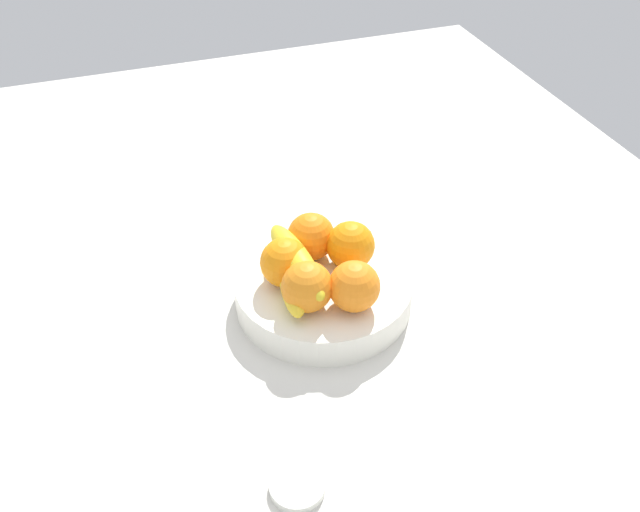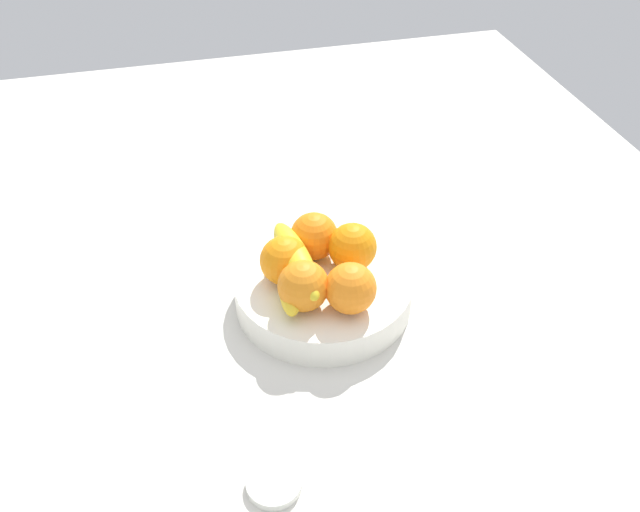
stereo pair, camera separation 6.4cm
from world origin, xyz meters
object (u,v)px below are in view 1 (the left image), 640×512
fruit_bowl (320,290)px  orange_back_left (307,287)px  orange_front_right (311,237)px  orange_center (285,262)px  orange_front_left (351,245)px  banana_bunch (295,269)px  orange_back_right (354,286)px  jar_lid (297,486)px

fruit_bowl → orange_back_left: bearing=-35.6°
orange_front_right → orange_center: size_ratio=1.00×
orange_front_left → banana_bunch: 9.12cm
orange_back_right → orange_back_left: bearing=-108.4°
orange_front_left → orange_front_right: same height
orange_front_right → banana_bunch: size_ratio=0.40×
orange_front_right → orange_center: 6.79cm
orange_back_left → orange_front_left: bearing=126.3°
orange_front_left → jar_lid: size_ratio=1.10×
orange_front_right → banana_bunch: orange_front_right is taller
orange_front_right → fruit_bowl: bearing=-4.1°
orange_front_left → banana_bunch: orange_front_left is taller
banana_bunch → fruit_bowl: bearing=98.9°
orange_back_right → banana_bunch: (-6.30, -6.20, -0.38)cm
fruit_bowl → orange_center: 7.60cm
orange_front_right → jar_lid: orange_front_right is taller
banana_bunch → orange_back_left: bearing=3.4°
orange_front_left → orange_center: bearing=-86.7°
orange_center → jar_lid: 30.85cm
fruit_bowl → orange_center: bearing=-100.0°
orange_back_right → banana_bunch: bearing=-135.5°
fruit_bowl → orange_back_right: bearing=19.4°
orange_center → banana_bunch: 1.82cm
banana_bunch → orange_front_right: bearing=144.5°
fruit_bowl → banana_bunch: (0.59, -3.77, 5.43)cm
orange_back_right → jar_lid: (21.17, -14.86, -7.61)cm
orange_front_right → orange_back_right: bearing=9.6°
orange_back_left → banana_bunch: orange_back_left is taller
fruit_bowl → orange_front_left: (-1.43, 5.11, 5.81)cm
fruit_bowl → orange_center: orange_center is taller
fruit_bowl → orange_front_left: 7.87cm
orange_back_right → orange_front_right: bearing=-170.4°
orange_front_left → orange_front_right: size_ratio=1.00×
orange_center → banana_bunch: size_ratio=0.40×
fruit_bowl → banana_bunch: size_ratio=1.45×
orange_back_left → fruit_bowl: bearing=144.4°
orange_center → banana_bunch: (1.44, 1.04, -0.38)cm
jar_lid → orange_front_right: bearing=158.9°
orange_center → fruit_bowl: bearing=80.0°
fruit_bowl → orange_back_left: size_ratio=3.65×
fruit_bowl → orange_back_right: size_ratio=3.65×
orange_back_left → orange_center: bearing=-167.3°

